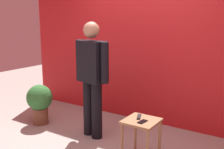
% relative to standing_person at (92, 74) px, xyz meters
% --- Properties ---
extents(back_wall_red, '(5.04, 0.12, 2.65)m').
position_rel_standing_person_xyz_m(back_wall_red, '(0.32, 1.08, 0.35)').
color(back_wall_red, red).
rests_on(back_wall_red, ground_plane).
extents(standing_person, '(0.69, 0.33, 1.74)m').
position_rel_standing_person_xyz_m(standing_person, '(0.00, 0.00, 0.00)').
color(standing_person, black).
rests_on(standing_person, ground_plane).
extents(side_table, '(0.41, 0.41, 0.55)m').
position_rel_standing_person_xyz_m(side_table, '(0.96, -0.25, -0.54)').
color(side_table, olive).
rests_on(side_table, ground_plane).
extents(cell_phone, '(0.09, 0.15, 0.01)m').
position_rel_standing_person_xyz_m(cell_phone, '(1.01, -0.31, -0.43)').
color(cell_phone, black).
rests_on(cell_phone, side_table).
extents(tv_remote, '(0.10, 0.17, 0.02)m').
position_rel_standing_person_xyz_m(tv_remote, '(0.90, -0.19, -0.42)').
color(tv_remote, black).
rests_on(tv_remote, side_table).
extents(potted_plant, '(0.44, 0.44, 0.69)m').
position_rel_standing_person_xyz_m(potted_plant, '(-1.06, -0.10, -0.57)').
color(potted_plant, brown).
rests_on(potted_plant, ground_plane).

